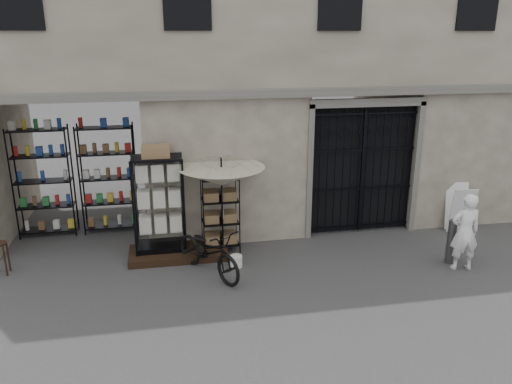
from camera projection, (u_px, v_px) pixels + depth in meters
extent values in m
plane|color=black|center=(312.00, 281.00, 9.29)|extent=(80.00, 80.00, 0.00)
cube|color=#A79A87|center=(269.00, 29.00, 11.67)|extent=(14.00, 4.00, 9.00)
cube|color=black|center=(74.00, 176.00, 10.66)|extent=(3.00, 1.70, 3.00)
cube|color=black|center=(76.00, 180.00, 11.20)|extent=(2.70, 0.50, 2.50)
cube|color=black|center=(359.00, 168.00, 11.28)|extent=(2.50, 0.06, 3.00)
cube|color=black|center=(362.00, 172.00, 11.15)|extent=(0.05, 0.05, 2.80)
cube|color=black|center=(179.00, 253.00, 10.30)|extent=(2.00, 0.90, 0.15)
cube|color=black|center=(162.00, 246.00, 10.33)|extent=(1.09, 0.82, 0.11)
cube|color=silver|center=(163.00, 208.00, 9.78)|extent=(0.89, 0.24, 1.82)
cube|color=silver|center=(159.00, 209.00, 10.08)|extent=(0.91, 0.62, 1.52)
cube|color=olive|center=(156.00, 154.00, 9.73)|extent=(0.63, 0.53, 0.22)
cube|color=black|center=(220.00, 212.00, 10.40)|extent=(0.77, 0.58, 1.70)
cube|color=olive|center=(220.00, 214.00, 10.42)|extent=(0.66, 0.46, 1.27)
cylinder|color=black|center=(222.00, 207.00, 10.14)|extent=(0.04, 0.04, 2.07)
imported|color=#ADA88D|center=(221.00, 171.00, 9.91)|extent=(1.99, 2.01, 1.39)
cylinder|color=silver|center=(236.00, 261.00, 9.83)|extent=(0.26, 0.26, 0.23)
imported|color=black|center=(209.00, 274.00, 9.56)|extent=(1.04, 1.15, 1.82)
cube|color=black|center=(1.00, 259.00, 9.48)|extent=(0.31, 0.31, 0.63)
cylinder|color=#4D4E4E|center=(451.00, 242.00, 9.90)|extent=(0.17, 0.17, 0.91)
imported|color=white|center=(460.00, 268.00, 9.79)|extent=(0.72, 1.60, 0.37)
cube|color=silver|center=(462.00, 211.00, 11.29)|extent=(0.56, 0.35, 1.09)
cube|color=silver|center=(456.00, 206.00, 11.61)|extent=(0.56, 0.35, 1.09)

